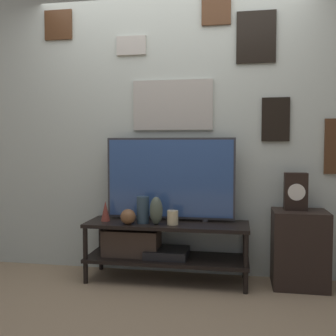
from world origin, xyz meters
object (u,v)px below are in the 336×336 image
at_px(vase_slim_bronze, 105,211).
at_px(candle_jar, 173,218).
at_px(television, 170,178).
at_px(mantel_clock, 296,191).
at_px(vase_round_glass, 128,217).
at_px(vase_urn_stoneware, 156,211).
at_px(vase_tall_ceramic, 143,210).

height_order(vase_slim_bronze, candle_jar, vase_slim_bronze).
height_order(television, candle_jar, television).
relative_size(television, vase_slim_bronze, 6.43).
height_order(vase_slim_bronze, mantel_clock, mantel_clock).
distance_m(television, candle_jar, 0.36).
bearing_deg(vase_round_glass, mantel_clock, 8.68).
height_order(vase_urn_stoneware, candle_jar, vase_urn_stoneware).
relative_size(vase_slim_bronze, mantel_clock, 0.57).
bearing_deg(vase_tall_ceramic, vase_slim_bronze, 173.73).
xyz_separation_m(television, vase_urn_stoneware, (-0.08, -0.20, -0.26)).
bearing_deg(television, vase_tall_ceramic, -142.51).
bearing_deg(mantel_clock, television, 178.85).
bearing_deg(television, vase_urn_stoneware, -113.28).
xyz_separation_m(vase_round_glass, mantel_clock, (1.37, 0.21, 0.22)).
height_order(television, vase_tall_ceramic, television).
distance_m(vase_slim_bronze, candle_jar, 0.61).
distance_m(vase_urn_stoneware, vase_round_glass, 0.24).
distance_m(vase_tall_ceramic, vase_urn_stoneware, 0.13).
bearing_deg(candle_jar, vase_round_glass, -171.64).
relative_size(vase_round_glass, mantel_clock, 0.42).
bearing_deg(television, mantel_clock, -1.15).
relative_size(vase_round_glass, candle_jar, 1.09).
xyz_separation_m(vase_urn_stoneware, vase_slim_bronze, (-0.47, 0.08, -0.03)).
xyz_separation_m(vase_slim_bronze, mantel_clock, (1.61, 0.10, 0.19)).
bearing_deg(candle_jar, mantel_clock, 8.80).
height_order(candle_jar, mantel_clock, mantel_clock).
distance_m(vase_tall_ceramic, candle_jar, 0.27).
bearing_deg(candle_jar, television, 106.46).
bearing_deg(vase_slim_bronze, television, 12.33).
relative_size(television, vase_tall_ceramic, 4.96).
bearing_deg(vase_round_glass, television, 36.03).
bearing_deg(vase_urn_stoneware, vase_tall_ceramic, 163.20).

